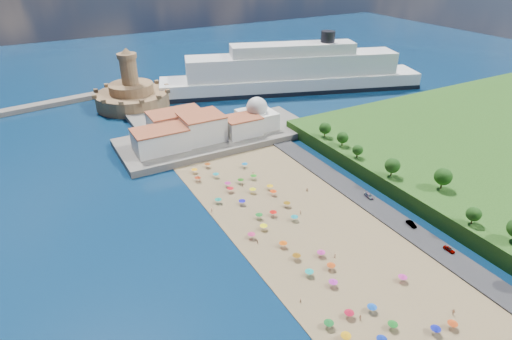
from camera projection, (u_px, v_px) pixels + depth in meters
ground at (282, 226)px, 139.23m from camera, size 700.00×700.00×0.00m
terrace at (217, 137)px, 199.03m from camera, size 90.00×36.00×3.00m
jetty at (149, 122)px, 216.72m from camera, size 18.00×70.00×2.40m
waterfront_buildings at (189, 129)px, 190.93m from camera, size 57.00×29.00×11.00m
domed_building at (257, 116)px, 202.52m from camera, size 16.00×16.00×15.00m
fortress at (132, 95)px, 237.25m from camera, size 40.00×40.00×32.40m
cruise_ship at (292, 74)px, 260.85m from camera, size 159.44×73.66×35.03m
beach_parasols at (291, 236)px, 130.83m from camera, size 30.15×117.80×2.20m
beachgoers at (281, 228)px, 136.43m from camera, size 39.13×97.62×1.90m
parked_cars at (401, 217)px, 141.42m from camera, size 2.26×38.62×1.33m
hillside_trees at (417, 176)px, 147.82m from camera, size 17.42×103.74×7.80m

